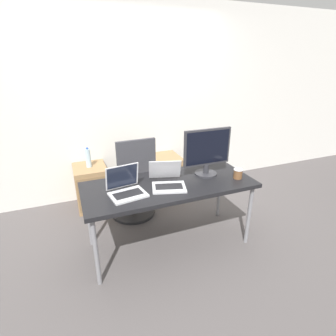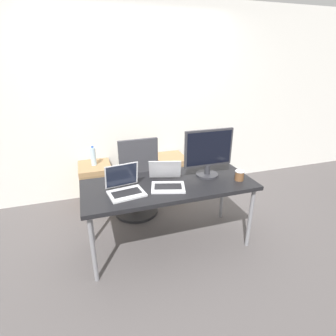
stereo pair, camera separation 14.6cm
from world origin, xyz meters
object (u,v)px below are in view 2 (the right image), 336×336
at_px(monitor, 208,153).
at_px(coffee_cup_brown, 239,175).
at_px(cabinet_left, 97,185).
at_px(coffee_cup_white, 168,171).
at_px(cabinet_right, 170,175).
at_px(laptop_left, 125,187).
at_px(office_chair, 136,187).
at_px(water_bottle, 93,156).
at_px(laptop_right, 167,181).

bearing_deg(monitor, coffee_cup_brown, -38.71).
xyz_separation_m(cabinet_left, coffee_cup_white, (0.72, -0.93, 0.48)).
distance_m(coffee_cup_white, coffee_cup_brown, 0.73).
bearing_deg(cabinet_right, monitor, -87.42).
bearing_deg(cabinet_right, coffee_cup_brown, -76.50).
bearing_deg(laptop_left, office_chair, 71.71).
height_order(cabinet_right, laptop_left, laptop_left).
distance_m(cabinet_left, monitor, 1.69).
distance_m(cabinet_left, water_bottle, 0.41).
xyz_separation_m(office_chair, laptop_right, (0.17, -0.71, 0.38)).
bearing_deg(water_bottle, cabinet_left, -90.00).
height_order(cabinet_left, laptop_right, laptop_right).
bearing_deg(cabinet_left, laptop_left, -79.37).
relative_size(laptop_right, coffee_cup_white, 4.66).
bearing_deg(coffee_cup_white, laptop_left, -153.25).
xyz_separation_m(laptop_right, coffee_cup_white, (0.09, 0.24, -0.00)).
bearing_deg(laptop_left, coffee_cup_white, 26.75).
height_order(cabinet_right, laptop_right, laptop_right).
xyz_separation_m(cabinet_left, monitor, (1.11, -1.07, 0.69)).
bearing_deg(coffee_cup_brown, coffee_cup_white, 151.81).
bearing_deg(water_bottle, laptop_right, -61.70).
bearing_deg(water_bottle, monitor, -43.96).
height_order(office_chair, cabinet_left, office_chair).
bearing_deg(cabinet_left, laptop_right, -61.65).
bearing_deg(laptop_right, cabinet_right, 69.83).
height_order(cabinet_left, water_bottle, water_bottle).
height_order(office_chair, coffee_cup_white, office_chair).
height_order(coffee_cup_white, coffee_cup_brown, coffee_cup_brown).
height_order(laptop_left, coffee_cup_brown, laptop_left).
relative_size(cabinet_right, coffee_cup_white, 6.39).
relative_size(office_chair, coffee_cup_white, 11.83).
height_order(cabinet_left, coffee_cup_brown, coffee_cup_brown).
height_order(laptop_left, coffee_cup_white, laptop_left).
bearing_deg(office_chair, laptop_left, -108.29).
xyz_separation_m(office_chair, coffee_cup_white, (0.26, -0.47, 0.38)).
distance_m(office_chair, water_bottle, 0.72).
bearing_deg(coffee_cup_white, laptop_right, -111.07).
distance_m(cabinet_left, cabinet_right, 1.06).
relative_size(cabinet_right, monitor, 1.10).
bearing_deg(monitor, cabinet_right, 92.58).
relative_size(laptop_left, monitor, 0.67).
bearing_deg(water_bottle, cabinet_right, -0.12).
height_order(cabinet_left, coffee_cup_white, coffee_cup_white).
bearing_deg(water_bottle, laptop_left, -79.39).
bearing_deg(office_chair, cabinet_left, 135.13).
distance_m(monitor, coffee_cup_white, 0.46).
relative_size(laptop_left, laptop_right, 0.83).
distance_m(office_chair, cabinet_right, 0.76).
distance_m(cabinet_left, laptop_right, 1.41).
bearing_deg(coffee_cup_brown, cabinet_left, 137.01).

